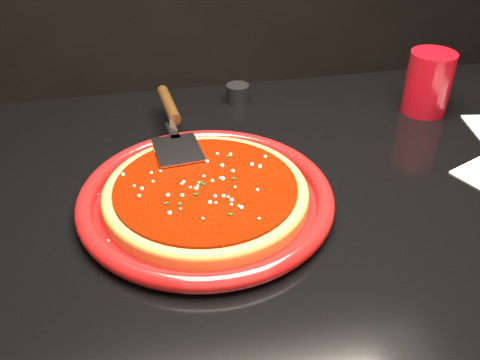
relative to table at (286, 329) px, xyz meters
The scene contains 10 objects.
table is the anchor object (origin of this frame).
plate 0.42m from the table, 165.97° to the right, with size 0.40×0.40×0.03m, color maroon.
pizza_crust 0.43m from the table, 165.97° to the right, with size 0.32×0.32×0.02m, color brown.
pizza_crust_rim 0.43m from the table, 165.97° to the right, with size 0.32×0.32×0.02m, color brown.
pizza_sauce 0.44m from the table, 165.97° to the right, with size 0.28×0.28×0.01m, color #6A0E00.
parmesan_dusting 0.45m from the table, 165.97° to the right, with size 0.27×0.27×0.01m, color beige, non-canonical shape.
basil_flecks 0.45m from the table, 165.97° to the right, with size 0.25×0.25×0.00m, color black, non-canonical shape.
pizza_server 0.49m from the table, 141.45° to the left, with size 0.09×0.32×0.02m, color silver, non-canonical shape.
cup 0.58m from the table, 30.50° to the left, with size 0.09×0.09×0.13m, color maroon.
ramekin 0.50m from the table, 97.20° to the left, with size 0.05×0.05×0.04m, color black.
Camera 1 is at (-0.24, -0.71, 1.26)m, focal length 40.00 mm.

